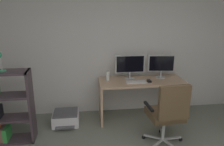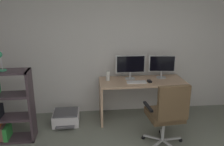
% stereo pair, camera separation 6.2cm
% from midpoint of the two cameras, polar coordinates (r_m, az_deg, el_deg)
% --- Properties ---
extents(wall_back, '(4.94, 0.10, 2.67)m').
position_cam_midpoint_polar(wall_back, '(4.29, 0.87, 7.33)').
color(wall_back, silver).
rests_on(wall_back, ground).
extents(desk, '(1.52, 0.62, 0.74)m').
position_cam_midpoint_polar(desk, '(4.17, 7.90, -4.36)').
color(desk, tan).
rests_on(desk, ground).
extents(monitor_main, '(0.53, 0.18, 0.44)m').
position_cam_midpoint_polar(monitor_main, '(4.09, 5.09, 2.02)').
color(monitor_main, '#B2B5B7').
rests_on(monitor_main, desk).
extents(monitor_secondary, '(0.48, 0.18, 0.42)m').
position_cam_midpoint_polar(monitor_secondary, '(4.25, 12.86, 2.08)').
color(monitor_secondary, '#B2B5B7').
rests_on(monitor_secondary, desk).
extents(keyboard, '(0.35, 0.15, 0.02)m').
position_cam_midpoint_polar(keyboard, '(3.97, 6.61, -2.30)').
color(keyboard, silver).
rests_on(keyboard, desk).
extents(computer_mouse, '(0.07, 0.10, 0.03)m').
position_cam_midpoint_polar(computer_mouse, '(4.02, 9.84, -2.06)').
color(computer_mouse, black).
rests_on(computer_mouse, desk).
extents(desktop_speaker, '(0.07, 0.07, 0.17)m').
position_cam_midpoint_polar(desktop_speaker, '(4.04, -0.59, -0.73)').
color(desktop_speaker, silver).
rests_on(desktop_speaker, desk).
extents(office_chair, '(0.62, 0.63, 1.03)m').
position_cam_midpoint_polar(office_chair, '(3.36, 14.25, -9.58)').
color(office_chair, '#B7BABC').
rests_on(office_chair, ground).
extents(bookshelf, '(0.73, 0.30, 1.13)m').
position_cam_midpoint_polar(bookshelf, '(3.83, -25.46, -8.24)').
color(bookshelf, '#3E3037').
rests_on(bookshelf, ground).
extents(desk_lamp, '(0.12, 0.11, 0.28)m').
position_cam_midpoint_polar(desk_lamp, '(3.57, -25.96, 3.43)').
color(desk_lamp, '#309564').
rests_on(desk_lamp, bookshelf).
extents(printer, '(0.45, 0.51, 0.22)m').
position_cam_midpoint_polar(printer, '(4.20, -11.02, -10.91)').
color(printer, silver).
rests_on(printer, ground).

